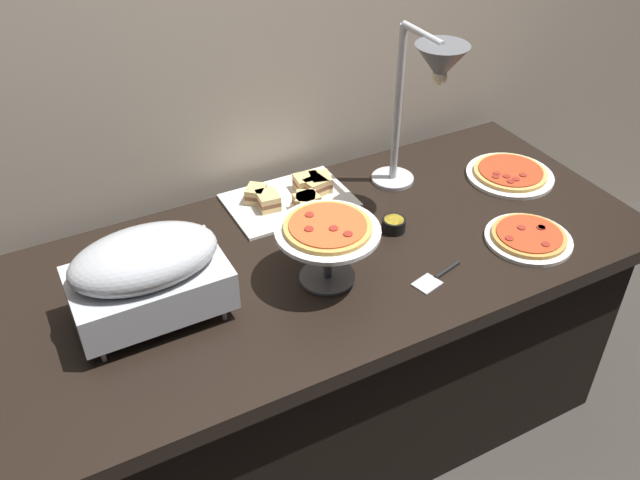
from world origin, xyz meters
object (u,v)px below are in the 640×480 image
heat_lamp (431,78)px  pizza_plate_center (529,237)px  pizza_plate_front (510,174)px  chafing_dish (147,273)px  serving_spatula (437,277)px  pizza_plate_raised_stand (328,235)px  sauce_cup_near (393,224)px  sandwich_platter (295,196)px

heat_lamp → pizza_plate_center: heat_lamp is taller
heat_lamp → pizza_plate_front: size_ratio=1.85×
chafing_dish → serving_spatula: (0.72, -0.21, -0.14)m
chafing_dish → pizza_plate_front: bearing=4.7°
pizza_plate_raised_stand → sauce_cup_near: size_ratio=3.91×
pizza_plate_front → sandwich_platter: bearing=164.0°
serving_spatula → sandwich_platter: bearing=109.0°
heat_lamp → pizza_plate_raised_stand: 0.54m
serving_spatula → pizza_plate_raised_stand: bearing=152.2°
chafing_dish → serving_spatula: bearing=-16.4°
pizza_plate_front → serving_spatula: pizza_plate_front is taller
chafing_dish → pizza_plate_front: 1.26m
pizza_plate_front → sandwich_platter: (-0.70, 0.20, 0.01)m
pizza_plate_front → sauce_cup_near: bearing=-172.0°
pizza_plate_front → pizza_plate_raised_stand: pizza_plate_raised_stand is taller
chafing_dish → pizza_plate_front: (1.25, 0.10, -0.13)m
pizza_plate_raised_stand → sauce_cup_near: 0.32m
pizza_plate_front → pizza_plate_raised_stand: size_ratio=1.04×
chafing_dish → heat_lamp: size_ratio=0.71×
heat_lamp → sandwich_platter: size_ratio=1.38×
heat_lamp → pizza_plate_center: (0.17, -0.32, -0.40)m
pizza_plate_center → heat_lamp: bearing=117.7°
pizza_plate_raised_stand → serving_spatula: (0.26, -0.14, -0.14)m
heat_lamp → pizza_plate_front: heat_lamp is taller
pizza_plate_raised_stand → heat_lamp: bearing=24.1°
pizza_plate_front → pizza_plate_center: size_ratio=1.14×
pizza_plate_center → serving_spatula: 0.34m
pizza_plate_center → sandwich_platter: size_ratio=0.66×
pizza_plate_front → pizza_plate_center: bearing=-122.1°
pizza_plate_raised_stand → sandwich_platter: pizza_plate_raised_stand is taller
sauce_cup_near → serving_spatula: sauce_cup_near is taller
sauce_cup_near → serving_spatula: 0.24m
pizza_plate_center → serving_spatula: pizza_plate_center is taller
pizza_plate_center → chafing_dish: bearing=169.3°
chafing_dish → serving_spatula: size_ratio=2.19×
pizza_plate_front → chafing_dish: bearing=-175.3°
pizza_plate_raised_stand → serving_spatula: bearing=-27.8°
pizza_plate_front → sauce_cup_near: (-0.51, -0.07, 0.01)m
chafing_dish → heat_lamp: 0.94m
pizza_plate_front → pizza_plate_raised_stand: (-0.79, -0.18, 0.13)m
sandwich_platter → pizza_plate_center: bearing=-44.5°
chafing_dish → sandwich_platter: (0.54, 0.30, -0.12)m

